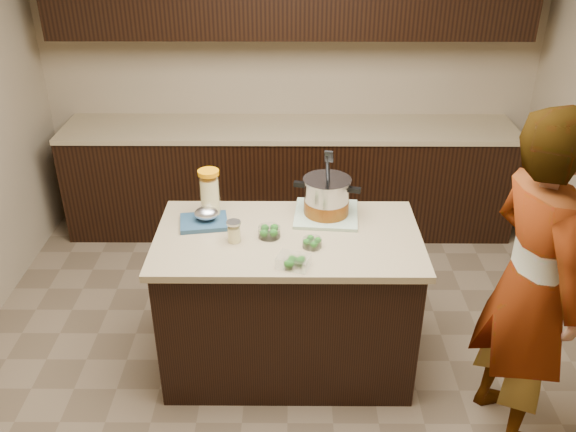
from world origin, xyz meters
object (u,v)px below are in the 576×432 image
at_px(island, 288,301).
at_px(person, 531,286).
at_px(stock_pot, 327,199).
at_px(lemonade_pitcher, 210,196).

xyz_separation_m(island, person, (1.17, -0.47, 0.45)).
bearing_deg(stock_pot, island, -121.13).
bearing_deg(island, lemonade_pitcher, 155.11).
bearing_deg(island, person, -21.90).
relative_size(stock_pot, lemonade_pitcher, 1.34).
height_order(island, stock_pot, stock_pot).
distance_m(island, stock_pot, 0.64).
height_order(island, lemonade_pitcher, lemonade_pitcher).
distance_m(stock_pot, lemonade_pitcher, 0.67).
distance_m(stock_pot, person, 1.18).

